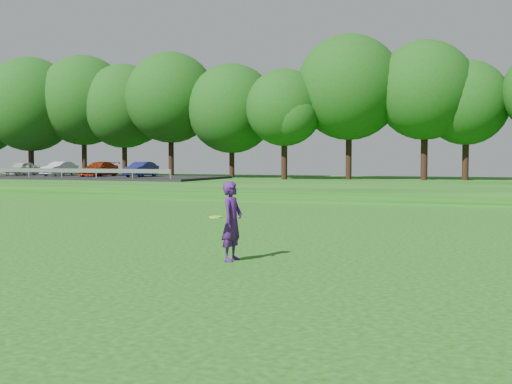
% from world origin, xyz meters
% --- Properties ---
extents(ground, '(140.00, 140.00, 0.00)m').
position_xyz_m(ground, '(0.00, 0.00, 0.00)').
color(ground, '#17460D').
rests_on(ground, ground).
extents(berm, '(130.00, 30.00, 0.60)m').
position_xyz_m(berm, '(0.00, 34.00, 0.30)').
color(berm, '#17460D').
rests_on(berm, ground).
extents(walking_path, '(130.00, 1.60, 0.04)m').
position_xyz_m(walking_path, '(0.00, 20.00, 0.02)').
color(walking_path, gray).
rests_on(walking_path, ground).
extents(treeline, '(104.00, 7.00, 15.00)m').
position_xyz_m(treeline, '(0.00, 38.00, 8.10)').
color(treeline, '#1C4710').
rests_on(treeline, berm).
extents(parking_lot, '(24.00, 9.00, 1.38)m').
position_xyz_m(parking_lot, '(-23.96, 32.78, 0.98)').
color(parking_lot, black).
rests_on(parking_lot, berm).
extents(woman, '(0.53, 0.94, 1.75)m').
position_xyz_m(woman, '(3.72, 1.35, 0.87)').
color(woman, '#431666').
rests_on(woman, ground).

